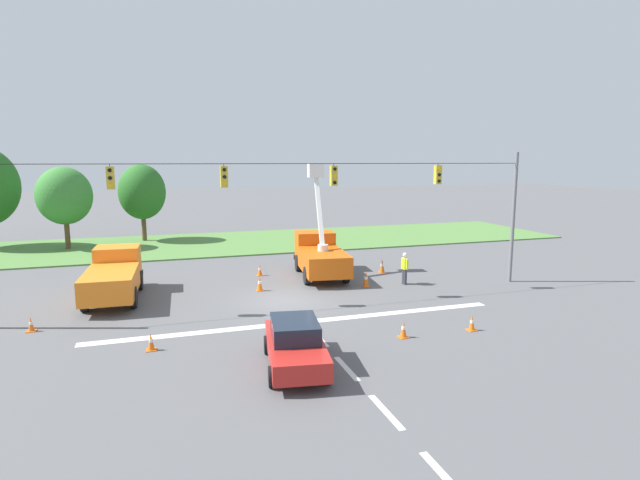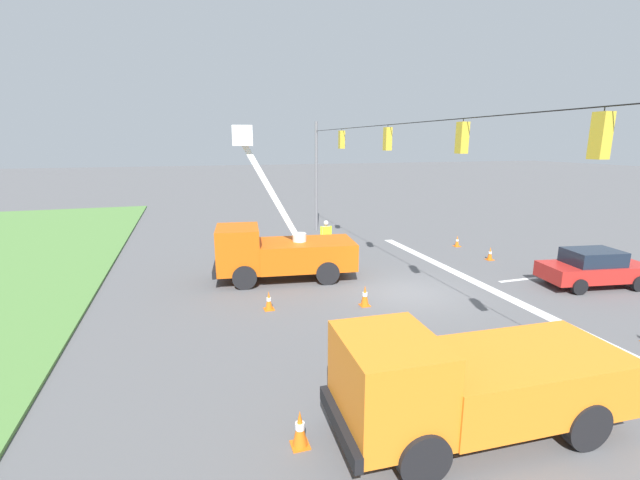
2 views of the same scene
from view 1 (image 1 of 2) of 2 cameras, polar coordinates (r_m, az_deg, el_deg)
name	(u,v)px [view 1 (image 1 of 2)]	position (r m, az deg, el deg)	size (l,w,h in m)	color
ground_plane	(285,301)	(24.44, -3.97, -6.97)	(200.00, 200.00, 0.00)	#565659
grass_verge	(233,243)	(41.74, -9.91, -0.30)	(56.00, 12.00, 0.10)	#517F3D
lane_markings	(315,333)	(20.00, -0.59, -10.62)	(17.60, 15.25, 0.01)	silver
signal_gantry	(285,207)	(23.60, -4.02, 3.79)	(26.20, 0.33, 7.20)	slate
tree_west	(64,196)	(42.23, -27.19, 4.51)	(3.98, 3.96, 6.30)	brown
tree_centre	(142,192)	(44.04, -19.67, 5.18)	(3.79, 4.08, 6.45)	brown
utility_truck_bucket_lift	(320,253)	(29.37, -0.02, -1.50)	(3.13, 6.31, 6.55)	#D6560F
utility_truck_support_near	(114,275)	(26.55, -22.49, -3.77)	(2.56, 6.26, 2.31)	orange
sedan_red	(295,344)	(16.76, -2.85, -11.75)	(2.40, 4.52, 1.56)	red
road_worker	(405,266)	(27.77, 9.66, -3.00)	(0.26, 0.65, 1.77)	#383842
traffic_cone_foreground_left	(366,279)	(27.17, 5.28, -4.45)	(0.36, 0.36, 0.82)	orange
traffic_cone_foreground_right	(260,284)	(26.33, -6.90, -4.96)	(0.36, 0.36, 0.78)	orange
traffic_cone_mid_left	(31,325)	(23.20, -30.14, -8.38)	(0.36, 0.36, 0.58)	orange
traffic_cone_mid_right	(472,323)	(21.14, 16.97, -9.06)	(0.36, 0.36, 0.64)	orange
traffic_cone_near_bucket	(382,266)	(30.61, 7.11, -2.95)	(0.36, 0.36, 0.82)	orange
traffic_cone_lane_edge_a	(151,342)	(19.22, -18.76, -11.00)	(0.36, 0.36, 0.63)	orange
traffic_cone_lane_edge_b	(131,275)	(30.00, -20.81, -3.75)	(0.36, 0.36, 0.79)	orange
traffic_cone_far_left	(260,270)	(29.76, -6.89, -3.42)	(0.36, 0.36, 0.69)	orange
traffic_cone_far_right	(403,329)	(19.73, 9.52, -10.03)	(0.36, 0.36, 0.67)	orange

